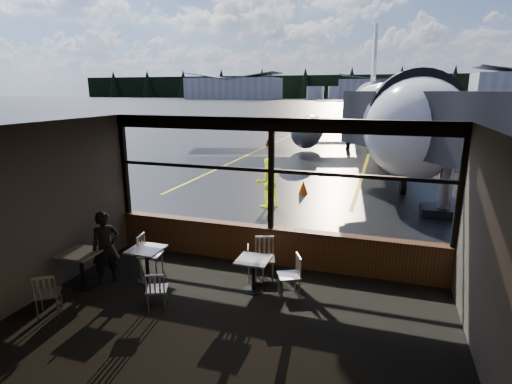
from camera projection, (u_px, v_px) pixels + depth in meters
The scene contains 33 objects.
ground_plane at pixel (379, 104), 120.38m from camera, with size 520.00×520.00×0.00m, color black.
carpet_floor at pixel (223, 332), 6.94m from camera, with size 8.00×6.00×0.01m, color black.
ceiling at pixel (218, 130), 6.08m from camera, with size 8.00×6.00×0.04m, color #38332D.
wall_left at pixel (29, 215), 7.70m from camera, with size 0.04×6.00×3.50m, color #514941.
wall_right at pixel (498, 271), 5.32m from camera, with size 0.04×6.00×3.50m, color #514941.
wall_back at pixel (97, 347), 3.74m from camera, with size 8.00×0.04×3.50m, color #514941.
window_sill at pixel (270, 246), 9.60m from camera, with size 8.00×0.28×0.90m, color #4C2917.
window_header at pixel (272, 124), 8.88m from camera, with size 8.00×0.18×0.30m, color black.
mullion_left at pixel (125, 165), 10.34m from camera, with size 0.12×0.12×2.60m, color black.
mullion_centre at pixel (271, 175), 9.16m from camera, with size 0.12×0.12×2.60m, color black.
mullion_right at pixel (461, 187), 7.99m from camera, with size 0.12×0.12×2.60m, color black.
window_transom at pixel (271, 171), 9.14m from camera, with size 8.00×0.10×0.08m, color black.
airliner at pixel (386, 74), 25.61m from camera, with size 27.91×33.49×10.23m, color white, non-canonical shape.
jet_bridge at pixel (421, 148), 13.16m from camera, with size 8.41×10.28×4.49m, color #2D2D30, non-canonical shape.
cafe_table_near at pixel (253, 275), 8.30m from camera, with size 0.65×0.65×0.72m, color #9A958D, non-canonical shape.
cafe_table_mid at pixel (147, 265), 8.73m from camera, with size 0.70×0.70×0.76m, color #ABA69D, non-canonical shape.
cafe_table_left at pixel (82, 270), 8.43m from camera, with size 0.74×0.74×0.81m, color gray, non-canonical shape.
chair_near_e at pixel (289, 276), 8.05m from camera, with size 0.49×0.49×0.89m, color #BCB8AA, non-canonical shape.
chair_near_w at pixel (256, 263), 8.76m from camera, with size 0.44×0.44×0.81m, color beige, non-canonical shape.
chair_near_n at pixel (264, 259), 8.80m from camera, with size 0.52×0.52×0.95m, color #AFAA9E, non-canonical shape.
chair_mid_s at pixel (157, 290), 7.61m from camera, with size 0.43×0.43×0.80m, color beige, non-canonical shape.
chair_mid_w at pixel (151, 255), 8.99m from camera, with size 0.53×0.53×0.97m, color beige, non-canonical shape.
chair_left_s at pixel (48, 294), 7.37m from camera, with size 0.48×0.48×0.88m, color #B7B1A5, non-canonical shape.
passenger at pixel (106, 248), 8.58m from camera, with size 0.59×0.38×1.60m, color black.
ground_crew at pixel (267, 182), 14.29m from camera, with size 0.86×0.67×1.78m, color #BFF219.
cone_nose at pixel (303, 187), 16.18m from camera, with size 0.39×0.39×0.55m, color #FD5B07.
cone_wing at pixel (268, 143), 30.05m from camera, with size 0.40×0.40×0.56m, color #F46307.
hangar_left at pixel (233, 88), 195.17m from camera, with size 45.00×18.00×11.00m, color silver, non-canonical shape.
hangar_mid at pixel (383, 88), 179.09m from camera, with size 38.00×15.00×10.00m, color silver, non-canonical shape.
fuel_tank_a at pixel (315, 93), 185.74m from camera, with size 8.00×8.00×6.00m, color silver.
fuel_tank_b at pixel (337, 93), 182.76m from camera, with size 8.00×8.00×6.00m, color silver.
fuel_tank_c at pixel (359, 93), 179.79m from camera, with size 8.00×8.00×6.00m, color silver.
treeline at pixel (384, 87), 201.90m from camera, with size 360.00×3.00×12.00m, color black.
Camera 1 is at (2.42, -8.65, 4.08)m, focal length 28.00 mm.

